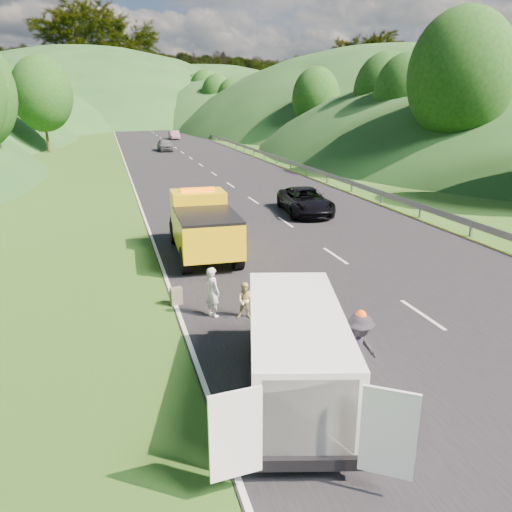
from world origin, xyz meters
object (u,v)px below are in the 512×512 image
object	(u,v)px
white_van	(295,348)
child	(246,319)
woman	(213,316)
spare_tire	(395,433)
passing_suv	(305,214)
suitcase	(176,296)
worker	(356,388)
tow_truck	(203,225)

from	to	relation	value
white_van	child	size ratio (longest dim) A/B	5.70
woman	spare_tire	distance (m)	6.65
white_van	passing_suv	xyz separation A→B (m)	(6.86, 16.52, -1.16)
child	spare_tire	world-z (taller)	child
suitcase	spare_tire	bearing A→B (deg)	-66.78
worker	suitcase	bearing A→B (deg)	94.44
woman	tow_truck	bearing A→B (deg)	-35.07
worker	spare_tire	world-z (taller)	worker
suitcase	passing_suv	distance (m)	13.82
woman	spare_tire	xyz separation A→B (m)	(2.26, -6.25, 0.00)
white_van	child	xyz separation A→B (m)	(0.06, 4.13, -1.16)
tow_truck	spare_tire	bearing A→B (deg)	-81.49
white_van	woman	world-z (taller)	white_van
child	white_van	bearing A→B (deg)	-71.60
child	suitcase	world-z (taller)	suitcase
white_van	worker	size ratio (longest dim) A/B	3.50
tow_truck	white_van	world-z (taller)	tow_truck
white_van	woman	xyz separation A→B (m)	(-0.83, 4.57, -1.16)
white_van	child	world-z (taller)	white_van
worker	white_van	bearing A→B (deg)	152.02
tow_truck	white_van	xyz separation A→B (m)	(-0.04, -10.61, -0.10)
tow_truck	child	distance (m)	6.60
white_van	passing_suv	distance (m)	17.93
spare_tire	passing_suv	xyz separation A→B (m)	(5.43, 18.21, 0.00)
tow_truck	worker	bearing A→B (deg)	-80.60
spare_tire	passing_suv	world-z (taller)	passing_suv
child	spare_tire	xyz separation A→B (m)	(1.37, -5.81, 0.00)
tow_truck	woman	distance (m)	6.23
suitcase	passing_suv	bearing A→B (deg)	51.52
child	worker	size ratio (longest dim) A/B	0.61
worker	passing_suv	distance (m)	17.48
child	passing_suv	size ratio (longest dim) A/B	0.22
worker	woman	bearing A→B (deg)	91.61
white_van	spare_tire	xyz separation A→B (m)	(1.43, -1.69, -1.16)
child	passing_suv	xyz separation A→B (m)	(6.80, 12.40, 0.00)
passing_suv	woman	bearing A→B (deg)	-116.15
passing_suv	suitcase	bearing A→B (deg)	-121.90
tow_truck	white_van	size ratio (longest dim) A/B	0.98
woman	passing_suv	world-z (taller)	woman
worker	spare_tire	bearing A→B (deg)	-113.69
white_van	woman	size ratio (longest dim) A/B	4.15
white_van	passing_suv	size ratio (longest dim) A/B	1.24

